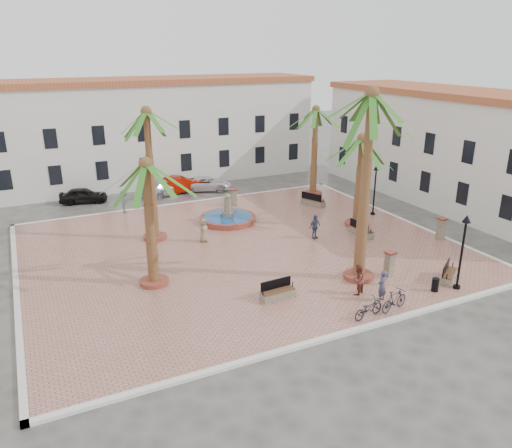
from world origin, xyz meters
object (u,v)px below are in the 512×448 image
object	(u,v)px
bench_s	(278,293)
car_white	(206,184)
palm_nw	(147,126)
bollard_e	(441,228)
lamppost_s	(464,239)
bollard_se	(389,263)
palm_s	(371,114)
fountain	(228,218)
palm_ne	(316,119)
pedestrian_fountain_b	(315,227)
pedestrian_fountain_a	(204,230)
bench_ne	(313,202)
car_red	(180,185)
bicycle_a	(368,308)
car_silver	(166,187)
car_black	(83,195)
bicycle_b	(394,300)
bench_se	(449,276)
cyclist_b	(358,280)
bench_e	(361,231)
litter_bin	(435,285)
palm_sw	(147,180)
palm_e	(362,151)
pedestrian_east	(365,197)
pedestrian_north	(125,201)
lamppost_e	(375,181)
bollard_n	(234,197)
cyclist_a	(382,286)

from	to	relation	value
bench_s	car_white	size ratio (longest dim) A/B	0.42
palm_nw	bollard_e	world-z (taller)	palm_nw
lamppost_s	bollard_se	size ratio (longest dim) A/B	2.81
bollard_e	palm_s	bearing A→B (deg)	-163.88
fountain	bollard_se	distance (m)	13.14
palm_ne	pedestrian_fountain_b	xyz separation A→B (m)	(-5.47, -9.01, -5.57)
pedestrian_fountain_a	car_white	world-z (taller)	pedestrian_fountain_a
bench_ne	car_red	world-z (taller)	car_red
palm_nw	palm_ne	world-z (taller)	palm_nw
palm_nw	bicycle_a	xyz separation A→B (m)	(6.30, -14.42, -6.95)
car_white	palm_s	bearing A→B (deg)	-156.89
palm_nw	palm_s	size ratio (longest dim) A/B	0.84
bollard_e	palm_nw	bearing A→B (deg)	153.72
pedestrian_fountain_a	car_silver	size ratio (longest dim) A/B	0.34
car_black	car_silver	bearing A→B (deg)	-82.00
bicycle_b	pedestrian_fountain_b	xyz separation A→B (m)	(1.69, 9.85, 0.28)
lamppost_s	car_silver	world-z (taller)	lamppost_s
bench_se	pedestrian_fountain_b	distance (m)	9.15
palm_s	lamppost_s	distance (m)	7.96
cyclist_b	bollard_e	bearing A→B (deg)	178.28
bench_se	car_black	size ratio (longest dim) A/B	0.48
bicycle_b	car_white	bearing A→B (deg)	-10.94
bench_ne	car_white	distance (m)	10.32
fountain	bench_e	world-z (taller)	fountain
litter_bin	pedestrian_fountain_b	distance (m)	9.34
fountain	palm_sw	world-z (taller)	palm_sw
palm_e	bench_se	bearing A→B (deg)	-95.15
bench_se	car_silver	bearing A→B (deg)	76.98
palm_sw	pedestrian_fountain_a	world-z (taller)	palm_sw
bollard_se	pedestrian_east	bearing A→B (deg)	58.36
bench_ne	bicycle_a	bearing A→B (deg)	132.56
bicycle_a	car_red	size ratio (longest dim) A/B	0.40
bench_se	bicycle_a	bearing A→B (deg)	157.46
fountain	palm_s	bearing A→B (deg)	-76.66
bollard_e	pedestrian_fountain_b	world-z (taller)	pedestrian_fountain_b
pedestrian_north	pedestrian_east	size ratio (longest dim) A/B	1.16
lamppost_e	palm_e	bearing A→B (deg)	-150.09
bollard_n	cyclist_a	bearing A→B (deg)	-89.03
litter_bin	palm_ne	bearing A→B (deg)	77.92
cyclist_a	pedestrian_east	size ratio (longest dim) A/B	1.06
lamppost_e	palm_sw	bearing A→B (deg)	-166.41
bench_ne	bollard_se	distance (m)	13.39
pedestrian_north	bench_ne	bearing A→B (deg)	-87.02
bench_s	pedestrian_fountain_b	size ratio (longest dim) A/B	1.15
bollard_n	pedestrian_fountain_a	world-z (taller)	pedestrian_fountain_a
litter_bin	pedestrian_fountain_a	xyz separation A→B (m)	(-8.39, 11.81, 0.42)
bench_s	car_white	distance (m)	21.48
palm_ne	car_red	distance (m)	12.97
bicycle_a	pedestrian_east	distance (m)	17.63
palm_e	pedestrian_fountain_b	bearing A→B (deg)	-168.15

